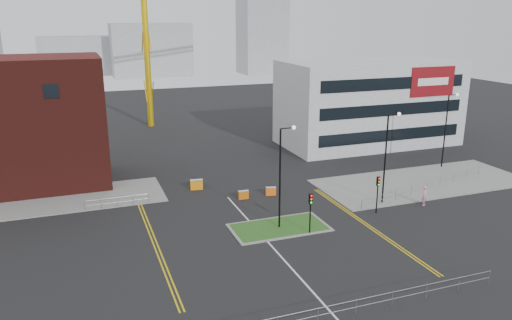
% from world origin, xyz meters
% --- Properties ---
extents(ground, '(200.00, 200.00, 0.00)m').
position_xyz_m(ground, '(0.00, 0.00, 0.00)').
color(ground, black).
rests_on(ground, ground).
extents(pavement_left, '(28.00, 8.00, 0.12)m').
position_xyz_m(pavement_left, '(-20.00, 22.00, 0.06)').
color(pavement_left, slate).
rests_on(pavement_left, ground).
extents(pavement_right, '(24.00, 10.00, 0.12)m').
position_xyz_m(pavement_right, '(22.00, 14.00, 0.06)').
color(pavement_right, slate).
rests_on(pavement_right, ground).
extents(island_kerb, '(8.60, 4.60, 0.08)m').
position_xyz_m(island_kerb, '(2.00, 8.00, 0.04)').
color(island_kerb, slate).
rests_on(island_kerb, ground).
extents(grass_island, '(8.00, 4.00, 0.12)m').
position_xyz_m(grass_island, '(2.00, 8.00, 0.06)').
color(grass_island, '#234818').
rests_on(grass_island, ground).
extents(office_block, '(25.00, 12.20, 12.00)m').
position_xyz_m(office_block, '(26.01, 31.97, 6.00)').
color(office_block, '#AAACAF').
rests_on(office_block, ground).
extents(streetlamp_island, '(1.46, 0.36, 9.18)m').
position_xyz_m(streetlamp_island, '(2.22, 8.00, 5.41)').
color(streetlamp_island, black).
rests_on(streetlamp_island, ground).
extents(streetlamp_right_near, '(1.46, 0.36, 9.18)m').
position_xyz_m(streetlamp_right_near, '(14.22, 10.00, 5.41)').
color(streetlamp_right_near, black).
rests_on(streetlamp_right_near, ground).
extents(streetlamp_right_far, '(1.46, 0.36, 9.18)m').
position_xyz_m(streetlamp_right_far, '(28.22, 18.00, 5.41)').
color(streetlamp_right_far, black).
rests_on(streetlamp_right_far, ground).
extents(traffic_light_island, '(0.28, 0.33, 3.65)m').
position_xyz_m(traffic_light_island, '(4.00, 5.98, 2.57)').
color(traffic_light_island, black).
rests_on(traffic_light_island, ground).
extents(traffic_light_right, '(0.28, 0.33, 3.65)m').
position_xyz_m(traffic_light_right, '(12.00, 7.98, 2.57)').
color(traffic_light_right, black).
rests_on(traffic_light_right, ground).
extents(railing_front, '(24.05, 0.05, 1.10)m').
position_xyz_m(railing_front, '(0.00, -6.00, 0.78)').
color(railing_front, gray).
rests_on(railing_front, ground).
extents(railing_left, '(6.05, 0.05, 1.10)m').
position_xyz_m(railing_left, '(-11.00, 18.00, 0.74)').
color(railing_left, gray).
rests_on(railing_left, ground).
extents(railing_right, '(19.05, 5.05, 1.10)m').
position_xyz_m(railing_right, '(20.50, 11.50, 0.78)').
color(railing_right, gray).
rests_on(railing_right, ground).
extents(centre_line, '(0.15, 30.00, 0.01)m').
position_xyz_m(centre_line, '(0.00, 2.00, 0.01)').
color(centre_line, silver).
rests_on(centre_line, ground).
extents(yellow_left_a, '(0.12, 24.00, 0.01)m').
position_xyz_m(yellow_left_a, '(-9.00, 10.00, 0.01)').
color(yellow_left_a, gold).
rests_on(yellow_left_a, ground).
extents(yellow_left_b, '(0.12, 24.00, 0.01)m').
position_xyz_m(yellow_left_b, '(-8.70, 10.00, 0.01)').
color(yellow_left_b, gold).
rests_on(yellow_left_b, ground).
extents(yellow_right_a, '(0.12, 20.00, 0.01)m').
position_xyz_m(yellow_right_a, '(9.50, 6.00, 0.01)').
color(yellow_right_a, gold).
rests_on(yellow_right_a, ground).
extents(yellow_right_b, '(0.12, 20.00, 0.01)m').
position_xyz_m(yellow_right_b, '(9.80, 6.00, 0.01)').
color(yellow_right_b, gold).
rests_on(yellow_right_b, ground).
extents(skyline_b, '(24.00, 12.00, 16.00)m').
position_xyz_m(skyline_b, '(10.00, 130.00, 8.00)').
color(skyline_b, gray).
rests_on(skyline_b, ground).
extents(skyline_c, '(14.00, 12.00, 28.00)m').
position_xyz_m(skyline_c, '(45.00, 125.00, 14.00)').
color(skyline_c, gray).
rests_on(skyline_c, ground).
extents(skyline_d, '(30.00, 12.00, 12.00)m').
position_xyz_m(skyline_d, '(-8.00, 140.00, 6.00)').
color(skyline_d, gray).
rests_on(skyline_d, ground).
extents(pedestrian, '(0.86, 0.83, 1.99)m').
position_xyz_m(pedestrian, '(17.64, 8.15, 0.99)').
color(pedestrian, pink).
rests_on(pedestrian, ground).
extents(barrier_left, '(1.37, 0.63, 1.11)m').
position_xyz_m(barrier_left, '(-2.44, 20.51, 0.60)').
color(barrier_left, orange).
rests_on(barrier_left, ground).
extents(barrier_mid, '(1.07, 0.41, 0.89)m').
position_xyz_m(barrier_mid, '(1.38, 16.00, 0.48)').
color(barrier_mid, '#CE5E0B').
rests_on(barrier_mid, ground).
extents(barrier_right, '(1.10, 0.61, 0.88)m').
position_xyz_m(barrier_right, '(4.43, 16.06, 0.48)').
color(barrier_right, '#FF640E').
rests_on(barrier_right, ground).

